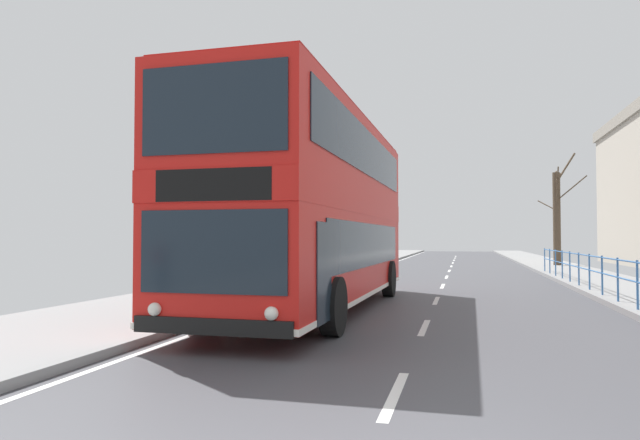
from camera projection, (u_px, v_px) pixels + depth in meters
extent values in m
cube|color=silver|center=(395.00, 394.00, 6.22)|extent=(0.12, 2.00, 0.00)
cube|color=silver|center=(424.00, 327.00, 10.87)|extent=(0.12, 2.00, 0.00)
cube|color=silver|center=(436.00, 300.00, 15.52)|extent=(0.12, 2.00, 0.00)
cube|color=silver|center=(443.00, 286.00, 20.17)|extent=(0.12, 2.00, 0.00)
cube|color=silver|center=(447.00, 277.00, 24.82)|extent=(0.12, 2.00, 0.00)
cube|color=silver|center=(449.00, 271.00, 29.47)|extent=(0.12, 2.00, 0.00)
cube|color=silver|center=(451.00, 266.00, 34.12)|extent=(0.12, 2.00, 0.00)
cube|color=silver|center=(453.00, 263.00, 38.77)|extent=(0.12, 2.00, 0.00)
cube|color=silver|center=(454.00, 260.00, 43.42)|extent=(0.12, 2.00, 0.00)
cube|color=silver|center=(455.00, 258.00, 48.07)|extent=(0.12, 2.00, 0.00)
cube|color=silver|center=(456.00, 256.00, 52.72)|extent=(0.12, 2.00, 0.00)
cube|color=red|center=(315.00, 256.00, 13.46)|extent=(2.74, 11.06, 1.89)
cube|color=red|center=(315.00, 206.00, 13.50)|extent=(2.75, 11.12, 0.49)
cube|color=red|center=(315.00, 159.00, 13.54)|extent=(2.74, 11.06, 1.72)
cube|color=#A91511|center=(315.00, 122.00, 13.57)|extent=(2.65, 10.73, 0.08)
cube|color=#19232D|center=(212.00, 252.00, 8.13)|extent=(2.29, 0.06, 1.21)
cube|color=black|center=(212.00, 185.00, 8.16)|extent=(1.82, 0.05, 0.47)
cube|color=#19232D|center=(213.00, 108.00, 8.20)|extent=(2.29, 0.06, 1.31)
cube|color=black|center=(211.00, 327.00, 8.09)|extent=(2.47, 0.11, 0.24)
cube|color=white|center=(315.00, 293.00, 13.44)|extent=(2.76, 11.12, 0.10)
cube|color=#19232D|center=(371.00, 245.00, 13.40)|extent=(0.13, 8.60, 0.98)
cube|color=#19232D|center=(369.00, 154.00, 13.20)|extent=(0.14, 9.93, 1.03)
cube|color=#19232D|center=(267.00, 244.00, 14.08)|extent=(0.13, 8.60, 0.98)
cube|color=#19232D|center=(263.00, 158.00, 13.88)|extent=(0.14, 9.93, 1.03)
sphere|color=white|center=(271.00, 314.00, 7.86)|extent=(0.20, 0.20, 0.20)
sphere|color=white|center=(155.00, 309.00, 8.32)|extent=(0.20, 0.20, 0.20)
cube|color=#19232D|center=(324.00, 273.00, 9.10)|extent=(0.03, 0.90, 1.62)
cylinder|color=black|center=(333.00, 306.00, 9.92)|extent=(0.31, 1.04, 1.04)
cylinder|color=black|center=(203.00, 302.00, 10.56)|extent=(0.31, 1.04, 1.04)
cylinder|color=black|center=(389.00, 279.00, 16.61)|extent=(0.31, 1.04, 1.04)
cylinder|color=black|center=(307.00, 277.00, 17.25)|extent=(0.31, 1.04, 1.04)
cylinder|color=#386BA8|center=(637.00, 285.00, 12.49)|extent=(0.05, 0.05, 1.09)
cylinder|color=#386BA8|center=(618.00, 279.00, 14.08)|extent=(0.05, 0.05, 1.09)
cylinder|color=#386BA8|center=(602.00, 275.00, 15.68)|extent=(0.05, 0.05, 1.09)
cylinder|color=#386BA8|center=(589.00, 272.00, 17.27)|extent=(0.05, 0.05, 1.09)
cylinder|color=#386BA8|center=(579.00, 269.00, 18.86)|extent=(0.05, 0.05, 1.09)
cylinder|color=#386BA8|center=(570.00, 266.00, 20.46)|extent=(0.05, 0.05, 1.09)
cylinder|color=#386BA8|center=(562.00, 264.00, 22.05)|extent=(0.05, 0.05, 1.09)
cylinder|color=#386BA8|center=(556.00, 263.00, 23.64)|extent=(0.05, 0.05, 1.09)
cylinder|color=#386BA8|center=(550.00, 261.00, 25.24)|extent=(0.05, 0.05, 1.09)
cylinder|color=#386BA8|center=(545.00, 260.00, 26.83)|extent=(0.05, 0.05, 1.09)
cylinder|color=#386BA8|center=(609.00, 259.00, 14.90)|extent=(0.04, 24.67, 0.04)
cylinder|color=#386BA8|center=(610.00, 275.00, 14.88)|extent=(0.04, 24.67, 0.04)
cylinder|color=#4C3D2D|center=(557.00, 219.00, 32.92)|extent=(0.42, 0.42, 5.38)
cylinder|color=#4C3D2D|center=(566.00, 168.00, 33.29)|extent=(1.30, 1.02, 1.86)
cylinder|color=#4C3D2D|center=(556.00, 177.00, 33.51)|extent=(0.29, 1.19, 0.82)
cylinder|color=#4C3D2D|center=(557.00, 185.00, 32.45)|extent=(0.13, 1.16, 2.01)
cylinder|color=#4C3D2D|center=(557.00, 194.00, 32.45)|extent=(0.21, 1.15, 1.66)
cylinder|color=#4C3D2D|center=(547.00, 206.00, 33.50)|extent=(0.97, 0.98, 0.69)
cylinder|color=#4C3D2D|center=(558.00, 182.00, 32.39)|extent=(0.10, 1.25, 0.93)
cylinder|color=#4C3D2D|center=(571.00, 188.00, 32.19)|extent=(1.47, 1.34, 1.35)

